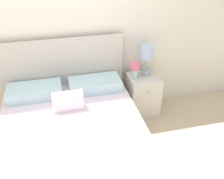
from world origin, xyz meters
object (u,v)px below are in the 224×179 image
(flower_vase, at_px, (135,68))
(nightstand, at_px, (143,95))
(bed, at_px, (73,142))
(table_lamp, at_px, (147,55))

(flower_vase, bearing_deg, nightstand, -1.86)
(bed, height_order, flower_vase, bed)
(bed, height_order, table_lamp, bed)
(nightstand, xyz_separation_m, flower_vase, (-0.14, 0.00, 0.45))
(nightstand, xyz_separation_m, table_lamp, (0.04, 0.07, 0.59))
(bed, xyz_separation_m, table_lamp, (1.13, 0.81, 0.60))
(table_lamp, distance_m, flower_vase, 0.23)
(nightstand, height_order, flower_vase, flower_vase)
(nightstand, bearing_deg, table_lamp, 56.79)
(bed, bearing_deg, table_lamp, 35.55)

